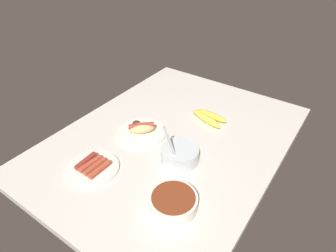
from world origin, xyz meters
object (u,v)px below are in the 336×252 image
bowl_chili (173,202)px  plate_hotdog_assembled (141,130)px  bowl_coleslaw (180,154)px  plate_sausages (93,167)px  banana_bunch (209,117)px

bowl_chili → plate_hotdog_assembled: (-26.16, -34.95, -1.07)cm
bowl_coleslaw → bowl_chili: (20.72, 10.95, -0.60)cm
plate_sausages → banana_bunch: bearing=159.5°
bowl_chili → banana_bunch: bearing=-164.0°
plate_hotdog_assembled → plate_sausages: size_ratio=1.09×
bowl_chili → bowl_coleslaw: bearing=-152.1°
bowl_coleslaw → plate_sausages: bearing=-47.0°
bowl_chili → plate_sausages: (2.51, -35.88, -1.79)cm
bowl_chili → plate_hotdog_assembled: plate_hotdog_assembled is taller
banana_bunch → plate_sausages: 59.09cm
bowl_chili → plate_hotdog_assembled: bearing=-126.8°
plate_hotdog_assembled → plate_sausages: bearing=-1.9°
bowl_chili → plate_hotdog_assembled: 43.67cm
plate_hotdog_assembled → plate_sausages: plate_hotdog_assembled is taller
bowl_coleslaw → bowl_chili: size_ratio=0.99×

